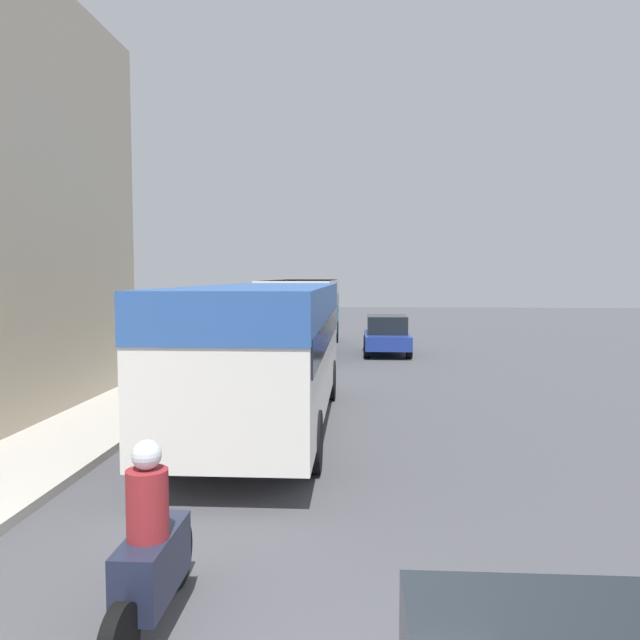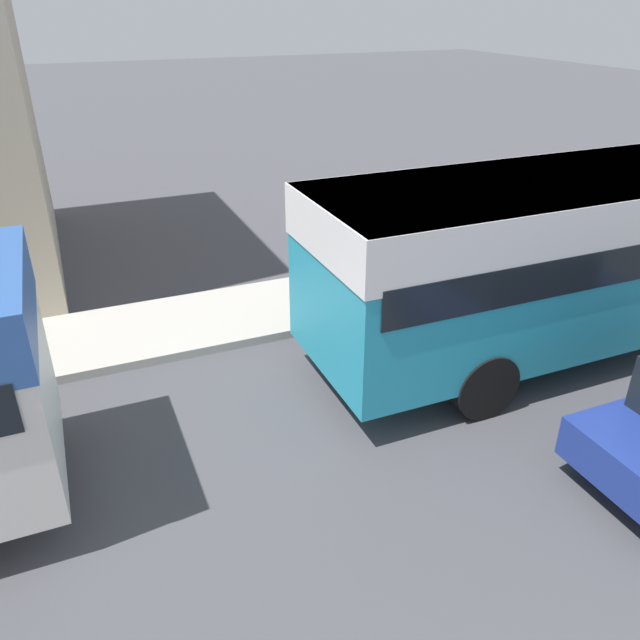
{
  "view_description": "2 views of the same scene",
  "coord_description": "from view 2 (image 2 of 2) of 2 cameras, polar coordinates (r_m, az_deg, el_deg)",
  "views": [
    {
      "loc": [
        0.27,
        -3.24,
        3.12
      ],
      "look_at": [
        -0.87,
        15.12,
        1.83
      ],
      "focal_mm": 35.0,
      "sensor_mm": 36.0,
      "label": 1
    },
    {
      "loc": [
        5.02,
        14.7,
        5.33
      ],
      "look_at": [
        -0.86,
        17.18,
        2.02
      ],
      "focal_mm": 35.0,
      "sensor_mm": 36.0,
      "label": 2
    }
  ],
  "objects": [
    {
      "name": "pedestrian_near_curb",
      "position": [
        15.56,
        24.99,
        8.78
      ],
      "size": [
        0.34,
        0.34,
        1.67
      ],
      "color": "#232838",
      "rests_on": "sidewalk"
    },
    {
      "name": "bus_following",
      "position": [
        11.31,
        25.3,
        7.31
      ],
      "size": [
        2.67,
        10.41,
        2.96
      ],
      "color": "teal",
      "rests_on": "ground_plane"
    }
  ]
}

